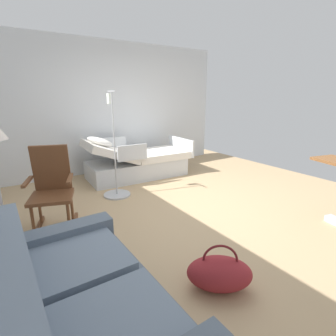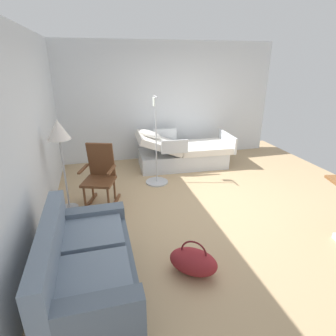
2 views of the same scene
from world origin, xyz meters
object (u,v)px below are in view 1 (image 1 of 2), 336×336
rocking_chair (52,191)px  hospital_bed (137,162)px  couch (85,320)px  duffel_bag (219,273)px  iv_pole (116,181)px

rocking_chair → hospital_bed: bearing=-53.5°
couch → duffel_bag: bearing=-90.0°
couch → rocking_chair: bearing=-5.9°
iv_pole → couch: bearing=153.2°
duffel_bag → iv_pole: bearing=-3.2°
hospital_bed → duffel_bag: bearing=164.4°
duffel_bag → iv_pole: iv_pole is taller
couch → duffel_bag: couch is taller
hospital_bed → iv_pole: iv_pole is taller
hospital_bed → rocking_chair: 2.32m
duffel_bag → iv_pole: 2.55m
hospital_bed → iv_pole: bearing=134.2°
hospital_bed → duffel_bag: hospital_bed is taller
rocking_chair → duffel_bag: rocking_chair is taller
couch → duffel_bag: 1.15m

